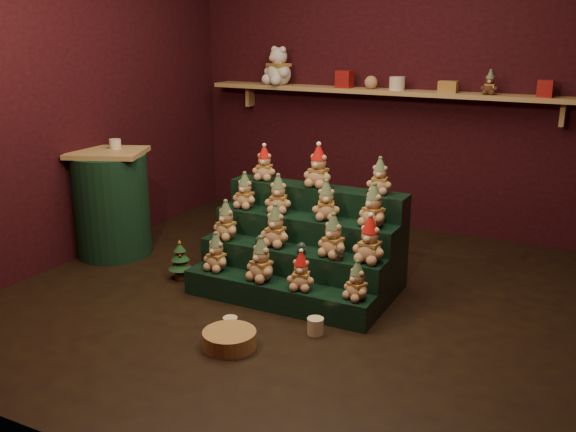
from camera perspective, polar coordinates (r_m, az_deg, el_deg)
The scene contains 40 objects.
ground at distance 4.68m, azimuth 0.65°, elevation -7.18°, with size 4.00×4.00×0.00m, color black.
back_wall at distance 6.20m, azimuth 9.40°, elevation 11.91°, with size 4.00×0.10×2.80m, color black.
front_wall at distance 2.65m, azimuth -19.57°, elevation 5.08°, with size 4.00×0.10×2.80m, color black.
left_wall at distance 5.53m, azimuth -19.02°, elevation 10.69°, with size 0.10×4.00×2.80m, color black.
back_shelf at distance 6.04m, azimuth 8.82°, elevation 10.81°, with size 3.60×0.26×0.24m.
riser_tier_front at distance 4.48m, azimuth -1.05°, elevation -7.01°, with size 1.40×0.22×0.18m, color black.
riser_tier_midfront at distance 4.63m, azimuth 0.24°, elevation -5.02°, with size 1.40×0.22×0.36m, color black.
riser_tier_midback at distance 4.78m, azimuth 1.44°, elevation -3.15°, with size 1.40×0.22×0.54m, color black.
riser_tier_back at distance 4.94m, azimuth 2.56°, elevation -1.40°, with size 1.40×0.22×0.72m, color black.
teddy_0 at distance 4.65m, azimuth -6.40°, elevation -3.19°, with size 0.20×0.18×0.27m, color tan, non-canonical shape.
teddy_1 at distance 4.44m, azimuth -2.40°, elevation -3.84°, with size 0.22×0.20×0.31m, color tan, non-canonical shape.
teddy_2 at distance 4.30m, azimuth 1.16°, elevation -4.90°, with size 0.19×0.17×0.26m, color tan, non-canonical shape.
teddy_3 at distance 4.17m, azimuth 6.15°, elevation -5.72°, with size 0.18×0.16×0.26m, color tan, non-canonical shape.
teddy_4 at distance 4.76m, azimuth -5.52°, elevation -0.37°, with size 0.20×0.18×0.28m, color tan, non-canonical shape.
teddy_5 at distance 4.58m, azimuth -1.12°, elevation -0.87°, with size 0.22×0.19×0.30m, color tan, non-canonical shape.
teddy_6 at distance 4.38m, azimuth 4.04°, elevation -1.75°, with size 0.21×0.19×0.30m, color tan, non-canonical shape.
teddy_7 at distance 4.30m, azimuth 7.29°, elevation -2.10°, with size 0.22×0.20×0.31m, color tan, non-canonical shape.
teddy_8 at distance 4.90m, azimuth -3.85°, elevation 2.26°, with size 0.19×0.17×0.27m, color tan, non-canonical shape.
teddy_9 at distance 4.77m, azimuth -0.87°, elevation 1.97°, with size 0.20×0.18×0.28m, color tan, non-canonical shape.
teddy_10 at distance 4.60m, azimuth 3.41°, elevation 1.39°, with size 0.20×0.18×0.28m, color tan, non-canonical shape.
teddy_11 at distance 4.46m, azimuth 7.62°, elevation 0.91°, with size 0.21×0.19×0.30m, color tan, non-canonical shape.
teddy_12 at distance 5.02m, azimuth -2.11°, elevation 4.71°, with size 0.19×0.17×0.26m, color tan, non-canonical shape.
teddy_13 at distance 4.79m, azimuth 2.73°, elevation 4.42°, with size 0.22×0.20×0.31m, color tan, non-canonical shape.
teddy_14 at distance 4.65m, azimuth 8.16°, elevation 3.55°, with size 0.18×0.16×0.26m, color tan, non-canonical shape.
snow_globe_a at distance 4.60m, azimuth -2.61°, elevation -2.25°, with size 0.06×0.06×0.08m.
snow_globe_b at distance 4.45m, azimuth 1.21°, elevation -2.86°, with size 0.06×0.06×0.08m.
snow_globe_c at distance 4.34m, azimuth 4.52°, elevation -3.36°, with size 0.07×0.07×0.09m.
side_table at distance 5.59m, azimuth -15.42°, elevation 1.07°, with size 0.73×0.68×0.90m.
table_ornament at distance 5.56m, azimuth -15.12°, elevation 6.22°, with size 0.10×0.10×0.08m, color beige.
mini_christmas_tree at distance 5.00m, azimuth -9.55°, elevation -3.86°, with size 0.19×0.19×0.32m.
mug_left at distance 4.18m, azimuth -5.15°, elevation -9.56°, with size 0.09×0.09×0.09m, color beige.
mug_right at distance 4.13m, azimuth 2.45°, elevation -9.74°, with size 0.11×0.11×0.11m, color beige.
wicker_basket at distance 3.99m, azimuth -5.23°, elevation -10.85°, with size 0.33×0.33×0.10m, color #AA7A44.
white_bear at distance 6.43m, azimuth -0.84°, elevation 13.64°, with size 0.33×0.30×0.46m, color silver, non-canonical shape.
brown_bear at distance 5.77m, azimuth 17.51°, elevation 11.24°, with size 0.14×0.13×0.20m, color #462417, non-canonical shape.
gift_tin_red_a at distance 6.15m, azimuth 5.05°, elevation 12.03°, with size 0.14×0.14×0.16m, color maroon.
gift_tin_cream at distance 5.98m, azimuth 9.67°, elevation 11.54°, with size 0.14×0.14×0.12m, color beige.
gift_tin_red_b at distance 5.73m, azimuth 21.91°, elevation 10.48°, with size 0.12×0.12×0.14m, color maroon.
shelf_plush_ball at distance 6.06m, azimuth 7.39°, elevation 11.70°, with size 0.12×0.12×0.12m, color tan.
scarf_gift_box at distance 5.86m, azimuth 14.04°, elevation 11.08°, with size 0.16×0.10×0.10m, color #D25D1D.
Camera 1 is at (1.91, -3.83, 1.89)m, focal length 40.00 mm.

